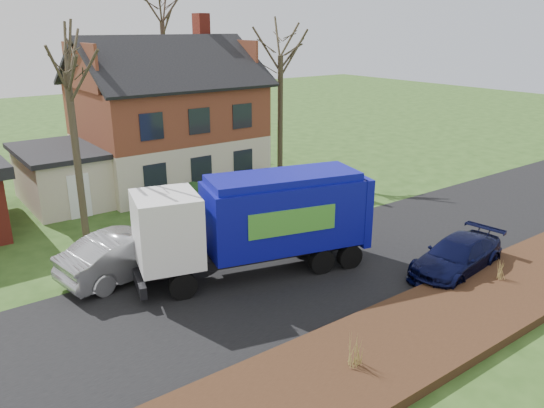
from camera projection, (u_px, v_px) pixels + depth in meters
ground at (294, 276)px, 19.17m from camera, size 120.00×120.00×0.00m
road at (294, 275)px, 19.17m from camera, size 80.00×7.00×0.02m
mulch_verge at (411, 338)px, 15.09m from camera, size 80.00×3.50×0.30m
main_house at (159, 112)px, 29.31m from camera, size 12.95×8.95×9.26m
garbage_truck at (260, 218)px, 18.83m from camera, size 8.76×4.31×3.63m
silver_sedan at (131, 253)px, 19.01m from camera, size 5.36×2.59×1.69m
navy_wagon at (457, 256)px, 19.18m from camera, size 4.70×2.38×1.31m
tree_front_west at (63, 44)px, 19.66m from camera, size 3.24×3.24×9.63m
tree_front_east at (281, 35)px, 29.79m from camera, size 3.58×3.58×9.95m
tree_back at (161, 4)px, 36.17m from camera, size 3.79×3.79×11.99m
grass_clump_mid at (354, 349)px, 13.49m from camera, size 0.33×0.27×0.92m
grass_clump_east at (501, 268)px, 18.18m from camera, size 0.30×0.25×0.76m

